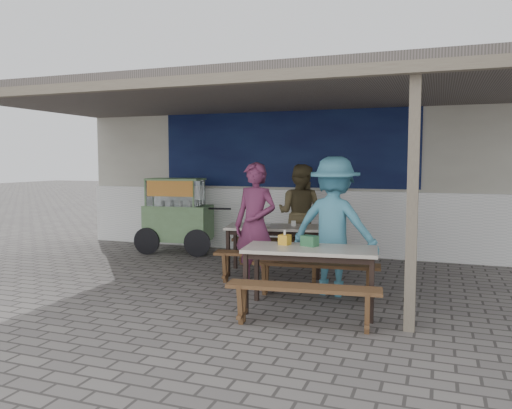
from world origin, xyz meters
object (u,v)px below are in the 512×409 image
object	(u,v)px
table_right	(310,254)
condiment_jar	(294,223)
patron_street_side	(255,225)
condiment_bowl	(265,225)
tissue_box	(285,240)
donation_box	(310,241)
patron_right_table	(334,226)
bench_right_wall	(316,271)
bench_left_wall	(279,245)
table_left	(275,231)
bench_left_street	(269,260)
patron_wall_side	(300,213)
bench_right_street	(303,296)
vendor_cart	(177,212)

from	to	relation	value
table_right	condiment_jar	distance (m)	1.94
table_right	patron_street_side	xyz separation A→B (m)	(-0.98, 0.80, 0.19)
condiment_bowl	patron_street_side	bearing A→B (deg)	-80.36
table_right	tissue_box	bearing A→B (deg)	156.83
tissue_box	donation_box	size ratio (longest dim) A/B	0.64
tissue_box	patron_right_table	bearing A→B (deg)	58.78
patron_street_side	patron_right_table	size ratio (longest dim) A/B	0.96
bench_right_wall	bench_left_wall	bearing A→B (deg)	113.88
table_right	tissue_box	world-z (taller)	tissue_box
patron_right_table	condiment_jar	world-z (taller)	patron_right_table
table_left	table_right	xyz separation A→B (m)	(0.98, -1.69, 0.00)
condiment_bowl	tissue_box	bearing A→B (deg)	-63.11
bench_left_street	patron_wall_side	world-z (taller)	patron_wall_side
table_left	condiment_bowl	xyz separation A→B (m)	(-0.13, -0.06, 0.10)
tissue_box	bench_left_street	bearing A→B (deg)	118.26
donation_box	condiment_jar	bearing A→B (deg)	111.86
bench_left_wall	donation_box	bearing A→B (deg)	-75.25
condiment_bowl	bench_right_street	bearing A→B (deg)	-61.88
bench_left_street	tissue_box	world-z (taller)	tissue_box
bench_right_wall	condiment_bowl	size ratio (longest dim) A/B	8.50
table_right	patron_wall_side	size ratio (longest dim) A/B	0.94
condiment_jar	bench_left_wall	bearing A→B (deg)	127.39
vendor_cart	condiment_bowl	world-z (taller)	vendor_cart
patron_right_table	donation_box	distance (m)	0.75
bench_left_street	patron_right_table	size ratio (longest dim) A/B	0.88
table_left	patron_right_table	distance (m)	1.41
vendor_cart	patron_right_table	world-z (taller)	patron_right_table
bench_left_wall	patron_wall_side	xyz separation A→B (m)	(0.24, 0.41, 0.51)
patron_wall_side	condiment_bowl	distance (m)	1.12
bench_left_street	patron_street_side	size ratio (longest dim) A/B	0.92
bench_left_wall	donation_box	distance (m)	2.50
bench_left_wall	vendor_cart	world-z (taller)	vendor_cart
bench_right_street	donation_box	world-z (taller)	donation_box
table_right	patron_right_table	world-z (taller)	patron_right_table
table_left	condiment_jar	distance (m)	0.31
bench_right_wall	patron_street_side	xyz separation A→B (m)	(-0.90, 0.21, 0.52)
patron_right_table	donation_box	bearing A→B (deg)	87.19
bench_right_street	vendor_cart	size ratio (longest dim) A/B	0.94
bench_right_street	patron_street_side	distance (m)	1.83
table_left	donation_box	world-z (taller)	donation_box
table_left	vendor_cart	distance (m)	2.55
bench_left_wall	bench_right_street	world-z (taller)	same
table_left	vendor_cart	bearing A→B (deg)	143.74
patron_wall_side	condiment_jar	bearing A→B (deg)	106.40
bench_right_wall	patron_right_table	world-z (taller)	patron_right_table
bench_right_street	patron_right_table	xyz separation A→B (m)	(0.04, 1.43, 0.56)
table_left	bench_right_street	size ratio (longest dim) A/B	0.96
tissue_box	condiment_bowl	world-z (taller)	tissue_box
bench_right_street	bench_right_wall	xyz separation A→B (m)	(-0.15, 1.19, 0.00)
bench_left_wall	donation_box	xyz separation A→B (m)	(1.07, -2.21, 0.47)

